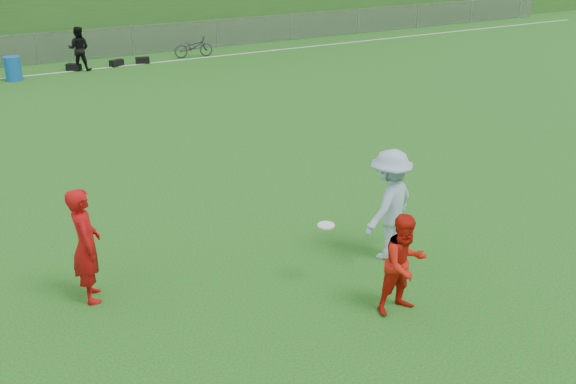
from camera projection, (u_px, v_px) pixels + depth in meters
ground at (265, 287)px, 10.29m from camera, size 120.00×120.00×0.00m
sideline_far at (48, 74)px, 24.70m from camera, size 60.00×0.10×0.01m
fence at (36, 49)px, 26.05m from camera, size 58.00×0.06×1.30m
gear_bags at (75, 67)px, 25.22m from camera, size 7.61×0.58×0.26m
player_red_left at (86, 245)px, 9.63m from camera, size 0.53×0.72×1.84m
player_red_center at (404, 264)px, 9.38m from camera, size 0.77×0.60×1.56m
player_blue at (389, 205)px, 10.87m from camera, size 1.44×1.16×1.95m
frisbee at (326, 225)px, 10.01m from camera, size 0.27×0.27×0.03m
recycling_bin at (13, 69)px, 23.50m from camera, size 0.76×0.76×0.88m
bicycle at (193, 47)px, 27.59m from camera, size 1.74×0.76×0.89m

